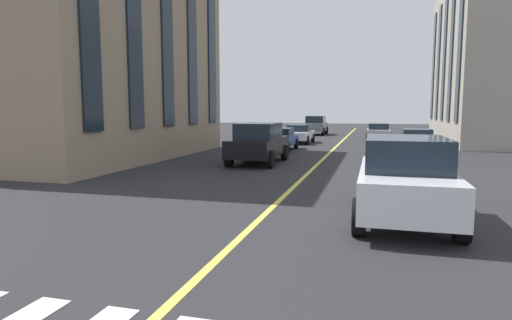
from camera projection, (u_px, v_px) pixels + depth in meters
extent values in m
cube|color=#D8C64C|center=(320.00, 162.00, 20.60)|extent=(80.00, 0.16, 0.01)
cube|color=silver|center=(405.00, 186.00, 9.76)|extent=(4.70, 1.95, 0.80)
cube|color=#19232D|center=(406.00, 153.00, 9.67)|extent=(2.59, 1.72, 0.70)
cylinder|color=black|center=(363.00, 189.00, 11.53)|extent=(0.76, 0.27, 0.76)
cylinder|color=black|center=(438.00, 193.00, 11.04)|extent=(0.76, 0.27, 0.76)
cylinder|color=black|center=(359.00, 217.00, 8.56)|extent=(0.76, 0.27, 0.76)
cylinder|color=black|center=(462.00, 223.00, 8.07)|extent=(0.76, 0.27, 0.76)
cube|color=black|center=(259.00, 147.00, 20.17)|extent=(4.70, 1.95, 0.80)
cube|color=#19232D|center=(259.00, 131.00, 20.09)|extent=(2.59, 1.72, 0.70)
cylinder|color=black|center=(270.00, 159.00, 18.49)|extent=(0.76, 0.27, 0.76)
cylinder|color=black|center=(229.00, 158.00, 18.98)|extent=(0.76, 0.27, 0.76)
cylinder|color=black|center=(285.00, 152.00, 21.46)|extent=(0.76, 0.27, 0.76)
cylinder|color=black|center=(249.00, 152.00, 21.95)|extent=(0.76, 0.27, 0.76)
cube|color=#B7BABF|center=(416.00, 142.00, 25.59)|extent=(4.40, 1.80, 0.55)
cube|color=#19232D|center=(417.00, 133.00, 25.32)|extent=(1.85, 1.58, 0.50)
cylinder|color=black|center=(399.00, 144.00, 27.24)|extent=(0.64, 0.22, 0.64)
cylinder|color=black|center=(429.00, 145.00, 26.79)|extent=(0.64, 0.22, 0.64)
cylinder|color=black|center=(402.00, 148.00, 24.46)|extent=(0.64, 0.22, 0.64)
cylinder|color=black|center=(435.00, 149.00, 24.01)|extent=(0.64, 0.22, 0.64)
cube|color=slate|center=(316.00, 127.00, 43.40)|extent=(4.70, 1.95, 0.80)
cube|color=#19232D|center=(316.00, 119.00, 43.31)|extent=(2.58, 1.72, 0.70)
cylinder|color=black|center=(323.00, 132.00, 41.71)|extent=(0.76, 0.27, 0.76)
cylinder|color=black|center=(304.00, 132.00, 42.20)|extent=(0.76, 0.27, 0.76)
cylinder|color=black|center=(327.00, 130.00, 44.68)|extent=(0.76, 0.27, 0.76)
cylinder|color=black|center=(309.00, 130.00, 45.17)|extent=(0.76, 0.27, 0.76)
cube|color=silver|center=(299.00, 135.00, 32.42)|extent=(4.40, 1.80, 0.55)
cube|color=#19232D|center=(299.00, 128.00, 32.57)|extent=(1.85, 1.58, 0.50)
cylinder|color=black|center=(307.00, 140.00, 30.83)|extent=(0.64, 0.22, 0.64)
cylinder|color=black|center=(284.00, 140.00, 31.29)|extent=(0.64, 0.22, 0.64)
cylinder|color=black|center=(313.00, 138.00, 33.62)|extent=(0.64, 0.22, 0.64)
cylinder|color=black|center=(291.00, 137.00, 34.07)|extent=(0.64, 0.22, 0.64)
cube|color=navy|center=(278.00, 141.00, 26.58)|extent=(4.40, 1.80, 0.55)
cube|color=#19232D|center=(279.00, 132.00, 26.73)|extent=(1.85, 1.58, 0.50)
cylinder|color=black|center=(287.00, 147.00, 24.99)|extent=(0.64, 0.22, 0.64)
cylinder|color=black|center=(259.00, 147.00, 25.45)|extent=(0.64, 0.22, 0.64)
cylinder|color=black|center=(296.00, 144.00, 27.77)|extent=(0.64, 0.22, 0.64)
cylinder|color=black|center=(270.00, 143.00, 28.23)|extent=(0.64, 0.22, 0.64)
cube|color=#B7BABF|center=(378.00, 133.00, 36.14)|extent=(4.40, 1.80, 0.55)
cube|color=#19232D|center=(379.00, 126.00, 35.87)|extent=(1.85, 1.58, 0.50)
cylinder|color=black|center=(368.00, 135.00, 37.79)|extent=(0.64, 0.22, 0.64)
cylinder|color=black|center=(389.00, 135.00, 37.33)|extent=(0.64, 0.22, 0.64)
cylinder|color=black|center=(367.00, 137.00, 35.01)|extent=(0.64, 0.22, 0.64)
cylinder|color=black|center=(390.00, 137.00, 34.55)|extent=(0.64, 0.22, 0.64)
cube|color=gray|center=(84.00, 41.00, 22.32)|extent=(15.07, 9.39, 12.10)
cube|color=#19232D|center=(88.00, 2.00, 15.27)|extent=(1.10, 0.10, 9.20)
cube|color=#19232D|center=(134.00, 19.00, 18.16)|extent=(1.10, 0.10, 9.20)
cube|color=#19232D|center=(167.00, 32.00, 21.04)|extent=(1.10, 0.10, 9.20)
cube|color=#19232D|center=(192.00, 41.00, 23.93)|extent=(1.10, 0.10, 9.20)
cube|color=#19232D|center=(212.00, 48.00, 26.82)|extent=(1.10, 0.10, 9.20)
cube|color=#19232D|center=(460.00, 47.00, 26.82)|extent=(1.10, 0.10, 9.29)
cube|color=#19232D|center=(451.00, 54.00, 29.83)|extent=(1.10, 0.10, 9.29)
cube|color=#19232D|center=(444.00, 59.00, 32.84)|extent=(1.10, 0.10, 9.29)
cube|color=#19232D|center=(438.00, 63.00, 35.86)|extent=(1.10, 0.10, 9.29)
cube|color=#19232D|center=(433.00, 67.00, 38.87)|extent=(1.10, 0.10, 9.29)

